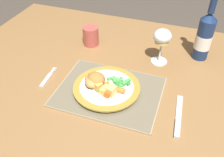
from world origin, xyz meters
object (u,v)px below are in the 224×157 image
object	(u,v)px
dining_table	(121,90)
dinner_plate	(107,88)
fork	(47,78)
wine_glass	(162,38)
bottle	(204,36)
drinking_cup	(91,35)
table_knife	(178,119)

from	to	relation	value
dining_table	dinner_plate	bearing A→B (deg)	-100.09
fork	wine_glass	bearing A→B (deg)	33.56
dining_table	wine_glass	xyz separation A→B (m)	(0.12, 0.13, 0.19)
dining_table	bottle	world-z (taller)	bottle
dining_table	bottle	size ratio (longest dim) A/B	5.14
drinking_cup	table_knife	bearing A→B (deg)	-36.75
dining_table	wine_glass	size ratio (longest dim) A/B	9.43
fork	wine_glass	size ratio (longest dim) A/B	0.81
table_knife	fork	bearing A→B (deg)	175.21
fork	table_knife	size ratio (longest dim) A/B	0.65
fork	drinking_cup	xyz separation A→B (m)	(0.06, 0.29, 0.04)
table_knife	wine_glass	distance (m)	0.33
wine_glass	bottle	world-z (taller)	bottle
bottle	wine_glass	bearing A→B (deg)	-149.96
dinner_plate	fork	world-z (taller)	dinner_plate
dinner_plate	table_knife	bearing A→B (deg)	-10.60
table_knife	dinner_plate	bearing A→B (deg)	169.40
bottle	drinking_cup	bearing A→B (deg)	-173.29
wine_glass	table_knife	bearing A→B (deg)	-67.79
drinking_cup	fork	bearing A→B (deg)	-101.97
table_knife	bottle	distance (m)	0.40
table_knife	bottle	bearing A→B (deg)	84.72
wine_glass	drinking_cup	xyz separation A→B (m)	(-0.32, 0.03, -0.07)
dining_table	drinking_cup	xyz separation A→B (m)	(-0.20, 0.17, 0.13)
wine_glass	bottle	size ratio (longest dim) A/B	0.55
table_knife	bottle	xyz separation A→B (m)	(0.04, 0.38, 0.10)
dinner_plate	fork	xyz separation A→B (m)	(-0.24, -0.01, -0.01)
dinner_plate	bottle	size ratio (longest dim) A/B	0.87
dinner_plate	drinking_cup	bearing A→B (deg)	122.58
fork	bottle	bearing A→B (deg)	32.57
fork	dining_table	bearing A→B (deg)	24.73
fork	drinking_cup	world-z (taller)	drinking_cup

